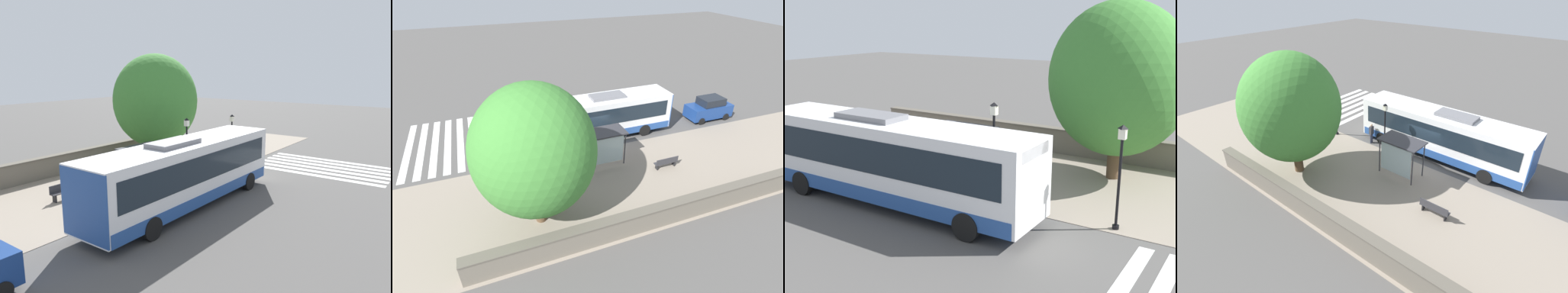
% 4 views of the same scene
% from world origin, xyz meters
% --- Properties ---
extents(ground_plane, '(120.00, 120.00, 0.00)m').
position_xyz_m(ground_plane, '(0.00, 0.00, 0.00)').
color(ground_plane, '#514F4C').
rests_on(ground_plane, ground).
extents(sidewalk_plaza, '(9.00, 44.00, 0.02)m').
position_xyz_m(sidewalk_plaza, '(-4.50, 0.00, 0.01)').
color(sidewalk_plaza, gray).
rests_on(sidewalk_plaza, ground).
extents(stone_wall, '(0.60, 20.00, 1.37)m').
position_xyz_m(stone_wall, '(-8.55, 0.00, 0.69)').
color(stone_wall, '#6B6356').
rests_on(stone_wall, ground).
extents(bus, '(2.74, 12.45, 3.56)m').
position_xyz_m(bus, '(1.90, -0.72, 1.85)').
color(bus, white).
rests_on(bus, ground).
extents(bus_shelter, '(1.63, 2.85, 2.53)m').
position_xyz_m(bus_shelter, '(-1.98, 0.16, 2.08)').
color(bus_shelter, '#2D2D33').
rests_on(bus_shelter, ground).
extents(pedestrian, '(0.34, 0.22, 1.64)m').
position_xyz_m(pedestrian, '(0.29, 4.44, 0.96)').
color(pedestrian, '#2D3347').
rests_on(pedestrian, ground).
extents(bench, '(0.40, 1.72, 0.88)m').
position_xyz_m(bench, '(-4.04, -3.61, 0.48)').
color(bench, '#333338').
rests_on(bench, ground).
extents(street_lamp_near, '(0.28, 0.28, 3.76)m').
position_xyz_m(street_lamp_near, '(-0.40, 7.59, 2.25)').
color(street_lamp_near, black).
rests_on(street_lamp_near, ground).
extents(street_lamp_far, '(0.28, 0.28, 4.03)m').
position_xyz_m(street_lamp_far, '(-0.51, 2.54, 2.40)').
color(street_lamp_far, black).
rests_on(street_lamp_far, ground).
extents(shade_tree, '(6.19, 6.19, 7.97)m').
position_xyz_m(shade_tree, '(-5.87, 5.74, 4.55)').
color(shade_tree, brown).
rests_on(shade_tree, ground).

